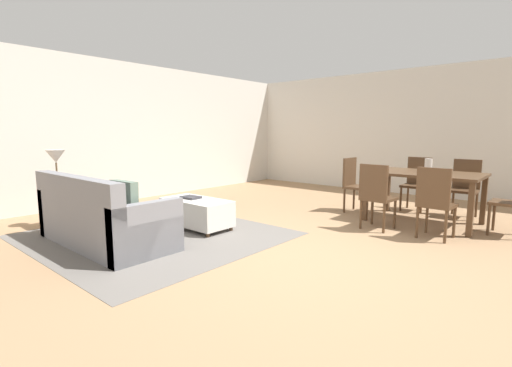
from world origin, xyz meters
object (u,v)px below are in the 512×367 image
at_px(dining_chair_near_right, 435,199).
at_px(dining_chair_far_right, 465,185).
at_px(dining_chair_near_left, 376,193).
at_px(book_on_ottoman, 191,197).
at_px(table_lamp, 56,158).
at_px(ottoman_table, 197,212).
at_px(dining_table, 424,178).
at_px(side_table, 59,195).
at_px(vase_centerpiece, 428,166).
at_px(dining_chair_far_left, 417,180).
at_px(dining_chair_head_west, 354,182).
at_px(couch, 103,220).

xyz_separation_m(dining_chair_near_right, dining_chair_far_right, (-0.01, 1.67, 0.00)).
bearing_deg(dining_chair_near_left, book_on_ottoman, -142.66).
bearing_deg(table_lamp, dining_chair_near_right, 33.94).
height_order(ottoman_table, dining_table, dining_table).
xyz_separation_m(ottoman_table, book_on_ottoman, (-0.11, -0.01, 0.19)).
bearing_deg(side_table, vase_centerpiece, 43.69).
height_order(dining_chair_near_left, vase_centerpiece, vase_centerpiece).
height_order(side_table, table_lamp, table_lamp).
xyz_separation_m(side_table, dining_chair_far_left, (3.48, 4.56, 0.06)).
relative_size(dining_chair_near_right, dining_chair_head_west, 1.00).
distance_m(side_table, dining_chair_head_west, 4.60).
xyz_separation_m(side_table, dining_chair_near_right, (4.24, 2.85, 0.06)).
distance_m(table_lamp, dining_chair_head_west, 4.63).
xyz_separation_m(side_table, book_on_ottoman, (1.43, 1.24, -0.03)).
relative_size(couch, dining_chair_far_right, 2.09).
xyz_separation_m(dining_table, dining_chair_near_left, (-0.36, -0.88, -0.15)).
bearing_deg(dining_chair_far_right, dining_chair_head_west, -151.56).
distance_m(couch, side_table, 1.28).
distance_m(table_lamp, dining_table, 5.35).
bearing_deg(dining_chair_head_west, table_lamp, -126.31).
height_order(dining_table, book_on_ottoman, dining_table).
height_order(couch, dining_chair_near_left, dining_chair_near_left).
bearing_deg(ottoman_table, dining_table, 46.65).
relative_size(dining_chair_near_left, dining_chair_far_right, 1.00).
xyz_separation_m(couch, book_on_ottoman, (0.16, 1.23, 0.13)).
bearing_deg(book_on_ottoman, dining_table, 45.35).
distance_m(couch, dining_table, 4.52).
height_order(couch, dining_chair_far_left, dining_chair_far_left).
height_order(ottoman_table, vase_centerpiece, vase_centerpiece).
distance_m(dining_chair_far_left, vase_centerpiece, 1.00).
bearing_deg(book_on_ottoman, dining_chair_far_left, 58.22).
bearing_deg(ottoman_table, dining_chair_near_left, 38.80).
xyz_separation_m(ottoman_table, table_lamp, (-1.54, -1.24, 0.76)).
distance_m(table_lamp, vase_centerpiece, 5.38).
xyz_separation_m(table_lamp, dining_chair_near_right, (4.24, 2.85, -0.47)).
distance_m(couch, vase_centerpiece, 4.58).
bearing_deg(vase_centerpiece, dining_chair_near_left, -113.88).
distance_m(ottoman_table, dining_chair_near_left, 2.52).
bearing_deg(side_table, dining_chair_head_west, 53.69).
bearing_deg(ottoman_table, book_on_ottoman, -177.16).
bearing_deg(vase_centerpiece, ottoman_table, -133.54).
bearing_deg(table_lamp, vase_centerpiece, 43.69).
xyz_separation_m(dining_chair_far_right, book_on_ottoman, (-2.81, -3.29, -0.09)).
bearing_deg(ottoman_table, table_lamp, -141.10).
height_order(dining_table, dining_chair_near_left, dining_chair_near_left).
bearing_deg(dining_chair_near_right, dining_table, 114.55).
bearing_deg(dining_chair_far_left, dining_chair_far_right, -2.39).
xyz_separation_m(table_lamp, dining_chair_near_left, (3.49, 2.81, -0.47)).
distance_m(side_table, dining_chair_near_left, 4.48).
height_order(table_lamp, dining_chair_near_right, table_lamp).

